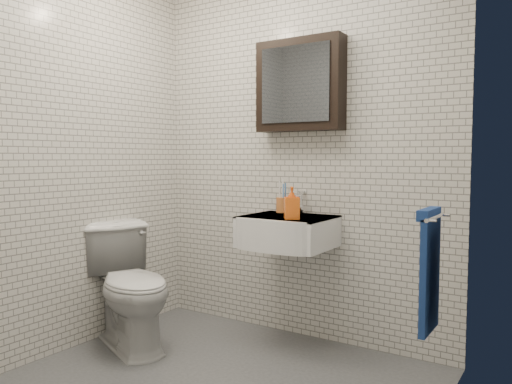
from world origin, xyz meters
TOP-DOWN VIEW (x-y plane):
  - room_shell at (0.00, 0.00)m, footprint 2.22×2.02m
  - washbasin at (0.05, 0.73)m, footprint 0.55×0.50m
  - faucet at (0.05, 0.93)m, footprint 0.06×0.20m
  - mirror_cabinet at (0.05, 0.93)m, footprint 0.60×0.15m
  - towel_rail at (1.04, 0.35)m, footprint 0.09×0.30m
  - toothbrush_cup at (-0.09, 0.94)m, footprint 0.09×0.09m
  - soap_bottle at (0.15, 0.64)m, footprint 0.13×0.13m
  - toilet at (-0.80, 0.21)m, footprint 0.89×0.71m

SIDE VIEW (x-z plane):
  - toilet at x=-0.80m, z-range 0.00..0.79m
  - towel_rail at x=1.04m, z-range 0.43..1.01m
  - washbasin at x=0.05m, z-range 0.66..0.86m
  - toothbrush_cup at x=-0.09m, z-range 0.79..1.02m
  - faucet at x=0.05m, z-range 0.84..0.99m
  - soap_bottle at x=0.15m, z-range 0.85..1.05m
  - room_shell at x=0.00m, z-range 0.21..2.72m
  - mirror_cabinet at x=0.05m, z-range 1.40..2.00m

